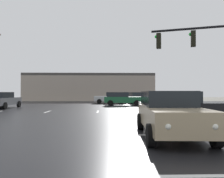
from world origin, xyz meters
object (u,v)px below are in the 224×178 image
at_px(sedan_red, 181,99).
at_px(sedan_green, 122,98).
at_px(traffic_signal_mast, 207,52).
at_px(sedan_white, 135,98).
at_px(sedan_grey, 2,100).
at_px(sedan_silver, 111,98).
at_px(sedan_tan, 169,112).
at_px(sedan_black, 182,107).

relative_size(sedan_red, sedan_green, 0.98).
bearing_deg(traffic_signal_mast, sedan_white, -66.06).
height_order(sedan_red, sedan_green, same).
height_order(sedan_green, sedan_grey, same).
height_order(sedan_silver, sedan_grey, same).
distance_m(traffic_signal_mast, sedan_tan, 7.23).
height_order(sedan_white, sedan_grey, same).
height_order(traffic_signal_mast, sedan_white, traffic_signal_mast).
distance_m(traffic_signal_mast, sedan_grey, 18.74).
distance_m(sedan_silver, sedan_black, 20.95).
bearing_deg(sedan_silver, sedan_white, 175.37).
bearing_deg(sedan_silver, sedan_tan, 91.75).
bearing_deg(sedan_green, traffic_signal_mast, -66.59).
relative_size(sedan_red, sedan_tan, 1.00).
relative_size(traffic_signal_mast, sedan_tan, 1.24).
relative_size(sedan_tan, sedan_grey, 1.01).
relative_size(sedan_red, sedan_grey, 1.00).
distance_m(sedan_red, sedan_silver, 9.98).
distance_m(sedan_white, sedan_grey, 17.11).
xyz_separation_m(traffic_signal_mast, sedan_silver, (-5.26, 18.61, -3.09)).
distance_m(traffic_signal_mast, sedan_black, 4.39).
bearing_deg(sedan_grey, sedan_white, -54.61).
height_order(sedan_tan, sedan_green, same).
bearing_deg(sedan_tan, sedan_white, 178.55).
xyz_separation_m(sedan_red, sedan_tan, (-6.38, -17.75, 0.00)).
bearing_deg(sedan_black, sedan_tan, -113.16).
bearing_deg(sedan_silver, sedan_red, 139.98).
bearing_deg(sedan_black, sedan_silver, 100.66).
bearing_deg(sedan_green, sedan_white, 71.99).
xyz_separation_m(sedan_white, sedan_black, (-0.42, -20.57, 0.00)).
bearing_deg(sedan_green, sedan_grey, -152.10).
bearing_deg(sedan_white, sedan_red, -150.14).
height_order(traffic_signal_mast, sedan_grey, traffic_signal_mast).
xyz_separation_m(sedan_silver, sedan_tan, (1.46, -23.93, 0.00)).
xyz_separation_m(sedan_red, sedan_black, (-4.85, -14.56, 0.00)).
distance_m(sedan_white, sedan_silver, 3.40).
height_order(sedan_white, sedan_green, same).
distance_m(sedan_tan, sedan_green, 18.98).
bearing_deg(sedan_white, sedan_silver, 80.56).
relative_size(sedan_tan, sedan_black, 1.00).
relative_size(traffic_signal_mast, sedan_grey, 1.24).
distance_m(sedan_tan, sedan_grey, 18.90).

